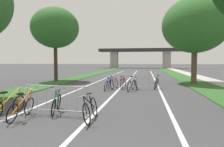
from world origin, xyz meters
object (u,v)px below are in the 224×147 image
at_px(crowd_barrier_nearest, 56,101).
at_px(bicycle_green_3, 57,103).
at_px(tree_left_pine_far, 55,28).
at_px(bicycle_yellow_5, 8,106).
at_px(bicycle_black_8, 90,109).
at_px(bicycle_teal_1, 157,83).
at_px(tree_right_oak_near, 195,25).
at_px(bicycle_blue_2, 108,84).
at_px(crowd_barrier_second, 131,82).
at_px(bicycle_red_0, 123,83).
at_px(bicycle_purple_7, 114,83).
at_px(bicycle_silver_4, 131,85).
at_px(bicycle_white_6, 136,84).
at_px(bicycle_orange_9, 22,108).

relative_size(crowd_barrier_nearest, bicycle_green_3, 1.49).
xyz_separation_m(tree_left_pine_far, bicycle_yellow_5, (3.85, -11.81, -4.65)).
distance_m(tree_left_pine_far, bicycle_black_8, 14.33).
xyz_separation_m(crowd_barrier_nearest, bicycle_teal_1, (3.77, 7.51, -0.14)).
relative_size(tree_right_oak_near, bicycle_blue_2, 4.29).
xyz_separation_m(crowd_barrier_second, bicycle_teal_1, (1.67, 0.59, -0.14)).
height_order(tree_right_oak_near, bicycle_red_0, tree_right_oak_near).
height_order(bicycle_red_0, bicycle_black_8, bicycle_red_0).
bearing_deg(bicycle_red_0, bicycle_purple_7, -155.45).
bearing_deg(tree_left_pine_far, bicycle_green_3, -64.57).
distance_m(crowd_barrier_nearest, bicycle_green_3, 0.44).
height_order(bicycle_red_0, bicycle_purple_7, same).
bearing_deg(bicycle_red_0, bicycle_yellow_5, -105.63).
bearing_deg(bicycle_blue_2, bicycle_teal_1, 20.88).
bearing_deg(bicycle_silver_4, bicycle_purple_7, 156.34).
height_order(crowd_barrier_second, bicycle_white_6, crowd_barrier_second).
bearing_deg(bicycle_silver_4, bicycle_red_0, 132.85).
bearing_deg(tree_left_pine_far, bicycle_red_0, -29.61).
bearing_deg(crowd_barrier_nearest, bicycle_orange_9, -147.54).
height_order(crowd_barrier_nearest, bicycle_silver_4, crowd_barrier_nearest).
bearing_deg(crowd_barrier_second, bicycle_green_3, -109.04).
height_order(bicycle_teal_1, bicycle_orange_9, bicycle_orange_9).
height_order(crowd_barrier_nearest, bicycle_white_6, crowd_barrier_nearest).
xyz_separation_m(tree_left_pine_far, bicycle_blue_2, (5.98, -4.91, -4.65)).
distance_m(crowd_barrier_nearest, bicycle_red_0, 7.63).
xyz_separation_m(tree_left_pine_far, crowd_barrier_nearest, (5.41, -11.39, -4.50)).
relative_size(bicycle_green_3, bicycle_orange_9, 0.95).
xyz_separation_m(bicycle_red_0, bicycle_black_8, (-0.13, -7.86, -0.01)).
xyz_separation_m(crowd_barrier_nearest, bicycle_orange_9, (-0.93, -0.59, -0.15)).
bearing_deg(bicycle_green_3, tree_left_pine_far, -78.42).
bearing_deg(bicycle_teal_1, bicycle_purple_7, 15.27).
bearing_deg(tree_left_pine_far, bicycle_orange_9, -69.50).
distance_m(crowd_barrier_second, bicycle_purple_7, 1.30).
distance_m(crowd_barrier_nearest, bicycle_black_8, 1.39).
bearing_deg(tree_right_oak_near, crowd_barrier_nearest, -121.57).
bearing_deg(bicycle_yellow_5, tree_right_oak_near, 57.69).
relative_size(crowd_barrier_second, bicycle_red_0, 1.30).
xyz_separation_m(crowd_barrier_nearest, bicycle_blue_2, (0.57, 6.48, -0.15)).
bearing_deg(tree_left_pine_far, bicycle_black_8, -60.21).
xyz_separation_m(crowd_barrier_second, bicycle_orange_9, (-3.02, -7.51, -0.15)).
xyz_separation_m(tree_left_pine_far, crowd_barrier_second, (7.50, -4.47, -4.50)).
bearing_deg(tree_right_oak_near, crowd_barrier_second, -137.39).
relative_size(bicycle_red_0, bicycle_teal_1, 1.04).
xyz_separation_m(bicycle_teal_1, bicycle_purple_7, (-2.91, -0.23, -0.01)).
bearing_deg(bicycle_white_6, bicycle_purple_7, -176.50).
distance_m(bicycle_green_3, bicycle_orange_9, 1.22).
height_order(bicycle_blue_2, bicycle_white_6, bicycle_blue_2).
bearing_deg(bicycle_orange_9, bicycle_red_0, 68.92).
bearing_deg(crowd_barrier_second, bicycle_teal_1, 19.35).
height_order(bicycle_green_3, bicycle_orange_9, bicycle_orange_9).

